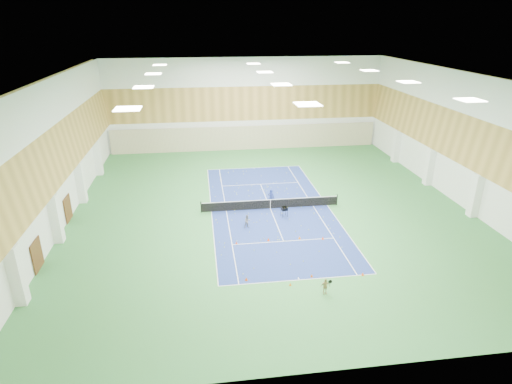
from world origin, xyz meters
TOP-DOWN VIEW (x-y plane):
  - ground at (0.00, 0.00)m, footprint 40.00×40.00m
  - room_shell at (0.00, 0.00)m, footprint 36.00×40.00m
  - wood_cladding at (0.00, 0.00)m, footprint 36.00×40.00m
  - ceiling_light_grid at (0.00, 0.00)m, footprint 21.40×25.40m
  - court_surface at (0.00, 0.00)m, footprint 10.97×23.77m
  - tennis_balls_scatter at (0.00, 0.00)m, footprint 10.57×22.77m
  - tennis_net at (0.00, 0.00)m, footprint 12.80×0.10m
  - back_curtain at (0.00, 19.75)m, footprint 35.40×0.16m
  - door_left_a at (-17.92, -8.00)m, footprint 0.08×1.80m
  - door_left_b at (-17.92, 0.00)m, footprint 0.08×1.80m
  - coach at (0.17, 0.60)m, footprint 0.74×0.63m
  - child_court at (-2.56, -3.57)m, footprint 0.69×0.62m
  - child_apron at (1.28, -13.60)m, footprint 0.66×0.32m
  - ball_cart at (0.95, -1.85)m, footprint 0.63×0.63m
  - cone_svc_a at (-3.75, -6.29)m, footprint 0.19×0.19m
  - cone_svc_b at (-1.18, -6.14)m, footprint 0.22×0.22m
  - cone_svc_c at (1.36, -6.15)m, footprint 0.22×0.22m
  - cone_svc_d at (3.20, -6.48)m, footprint 0.22×0.22m
  - cone_base_a at (-3.57, -11.44)m, footprint 0.23×0.23m
  - cone_base_b at (-0.73, -12.42)m, footprint 0.18×0.18m
  - cone_base_c at (0.94, -11.62)m, footprint 0.19×0.19m
  - cone_base_d at (4.48, -11.91)m, footprint 0.21×0.21m

SIDE VIEW (x-z plane):
  - ground at x=0.00m, z-range 0.00..0.00m
  - court_surface at x=0.00m, z-range 0.00..0.01m
  - tennis_balls_scatter at x=0.00m, z-range 0.01..0.08m
  - cone_base_b at x=-0.73m, z-range 0.00..0.20m
  - cone_base_c at x=0.94m, z-range 0.00..0.21m
  - cone_svc_a at x=-3.75m, z-range 0.00..0.21m
  - cone_base_d at x=4.48m, z-range 0.00..0.24m
  - cone_svc_d at x=3.20m, z-range 0.00..0.24m
  - cone_svc_c at x=1.36m, z-range 0.00..0.24m
  - cone_svc_b at x=-1.18m, z-range 0.00..0.25m
  - cone_base_a at x=-3.57m, z-range 0.00..0.25m
  - ball_cart at x=0.95m, z-range 0.00..0.94m
  - child_apron at x=1.28m, z-range 0.00..1.10m
  - tennis_net at x=0.00m, z-range 0.00..1.10m
  - child_court at x=-2.56m, z-range 0.00..1.18m
  - coach at x=0.17m, z-range 0.00..1.71m
  - door_left_a at x=-17.92m, z-range 0.00..2.20m
  - door_left_b at x=-17.92m, z-range 0.00..2.20m
  - back_curtain at x=0.00m, z-range 0.00..3.20m
  - room_shell at x=0.00m, z-range 0.00..12.00m
  - wood_cladding at x=0.00m, z-range 4.00..12.00m
  - ceiling_light_grid at x=0.00m, z-range 11.89..11.95m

